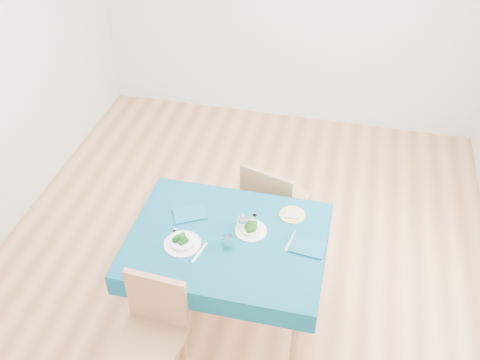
% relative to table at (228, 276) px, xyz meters
% --- Properties ---
extents(room_shell, '(4.02, 4.52, 2.73)m').
position_rel_table_xyz_m(room_shell, '(-0.03, 0.49, 0.97)').
color(room_shell, '#A86E46').
rests_on(room_shell, ground).
extents(table, '(1.29, 0.98, 0.76)m').
position_rel_table_xyz_m(table, '(0.00, 0.00, 0.00)').
color(table, navy).
rests_on(table, ground).
extents(chair_near, '(0.42, 0.45, 0.98)m').
position_rel_table_xyz_m(chair_near, '(-0.33, -0.67, 0.11)').
color(chair_near, '#9A6F48').
rests_on(chair_near, ground).
extents(chair_far, '(0.55, 0.58, 1.09)m').
position_rel_table_xyz_m(chair_far, '(0.20, 0.80, 0.16)').
color(chair_far, '#9A6F48').
rests_on(chair_far, ground).
extents(bowl_near, '(0.24, 0.24, 0.07)m').
position_rel_table_xyz_m(bowl_near, '(-0.27, -0.12, 0.42)').
color(bowl_near, white).
rests_on(bowl_near, table).
extents(bowl_far, '(0.21, 0.21, 0.06)m').
position_rel_table_xyz_m(bowl_far, '(0.14, 0.09, 0.41)').
color(bowl_far, white).
rests_on(bowl_far, table).
extents(fork_near, '(0.03, 0.17, 0.00)m').
position_rel_table_xyz_m(fork_near, '(-0.36, -0.09, 0.38)').
color(fork_near, silver).
rests_on(fork_near, table).
extents(knife_near, '(0.06, 0.18, 0.00)m').
position_rel_table_xyz_m(knife_near, '(-0.14, -0.17, 0.38)').
color(knife_near, silver).
rests_on(knife_near, table).
extents(fork_far, '(0.09, 0.18, 0.00)m').
position_rel_table_xyz_m(fork_far, '(0.10, 0.18, 0.38)').
color(fork_far, silver).
rests_on(fork_far, table).
extents(knife_far, '(0.05, 0.20, 0.00)m').
position_rel_table_xyz_m(knife_far, '(0.41, 0.07, 0.38)').
color(knife_far, silver).
rests_on(knife_far, table).
extents(napkin_near, '(0.27, 0.24, 0.01)m').
position_rel_table_xyz_m(napkin_near, '(-0.31, 0.16, 0.39)').
color(napkin_near, '#0C4D68').
rests_on(napkin_near, table).
extents(napkin_far, '(0.24, 0.18, 0.01)m').
position_rel_table_xyz_m(napkin_far, '(0.52, 0.03, 0.39)').
color(napkin_far, '#0C4D68').
rests_on(napkin_far, table).
extents(tumbler_center, '(0.07, 0.07, 0.09)m').
position_rel_table_xyz_m(tumbler_center, '(0.07, 0.12, 0.42)').
color(tumbler_center, white).
rests_on(tumbler_center, table).
extents(tumbler_side, '(0.07, 0.07, 0.09)m').
position_rel_table_xyz_m(tumbler_side, '(0.02, -0.08, 0.42)').
color(tumbler_side, white).
rests_on(tumbler_side, table).
extents(side_plate, '(0.18, 0.18, 0.01)m').
position_rel_table_xyz_m(side_plate, '(0.38, 0.31, 0.38)').
color(side_plate, '#B4C05D').
rests_on(side_plate, table).
extents(bread_slice, '(0.10, 0.10, 0.01)m').
position_rel_table_xyz_m(bread_slice, '(0.38, 0.31, 0.39)').
color(bread_slice, beige).
rests_on(bread_slice, side_plate).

